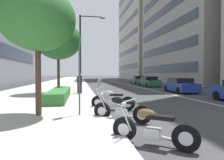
% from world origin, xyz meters
% --- Properties ---
extents(sidewalk_right_plaza, '(160.00, 8.43, 0.15)m').
position_xyz_m(sidewalk_right_plaza, '(30.00, 10.70, 0.07)').
color(sidewalk_right_plaza, '#B2ADA3').
rests_on(sidewalk_right_plaza, ground).
extents(lane_centre_stripe, '(110.00, 0.16, 0.01)m').
position_xyz_m(lane_centre_stripe, '(35.00, 0.00, 0.00)').
color(lane_centre_stripe, silver).
rests_on(lane_centre_stripe, ground).
extents(motorcycle_under_tarp, '(1.43, 1.77, 1.09)m').
position_xyz_m(motorcycle_under_tarp, '(-0.38, 5.93, 0.41)').
color(motorcycle_under_tarp, black).
rests_on(motorcycle_under_tarp, ground).
extents(motorcycle_far_end_row, '(1.39, 1.90, 1.11)m').
position_xyz_m(motorcycle_far_end_row, '(2.16, 6.18, 0.42)').
color(motorcycle_far_end_row, black).
rests_on(motorcycle_far_end_row, ground).
extents(motorcycle_second_in_row, '(1.07, 2.02, 1.50)m').
position_xyz_m(motorcycle_second_in_row, '(4.61, 6.11, 0.45)').
color(motorcycle_second_in_row, black).
rests_on(motorcycle_second_in_row, ground).
extents(car_following_behind, '(4.27, 1.97, 1.36)m').
position_xyz_m(car_following_behind, '(12.72, -1.75, 0.65)').
color(car_following_behind, navy).
rests_on(car_following_behind, ground).
extents(car_lead_in_lane, '(4.51, 1.96, 1.41)m').
position_xyz_m(car_lead_in_lane, '(21.90, -1.92, 0.67)').
color(car_lead_in_lane, '#236038').
rests_on(car_lead_in_lane, ground).
extents(car_approaching_light, '(4.44, 1.87, 1.43)m').
position_xyz_m(car_approaching_light, '(28.55, -2.32, 0.67)').
color(car_approaching_light, '#4C515B').
rests_on(car_approaching_light, ground).
extents(parking_sign_by_curb, '(0.32, 0.06, 2.86)m').
position_xyz_m(parking_sign_by_curb, '(2.89, 7.66, 1.94)').
color(parking_sign_by_curb, '#47494C').
rests_on(parking_sign_by_curb, sidewalk_right_plaza).
extents(street_lamp_with_banners, '(1.26, 2.66, 7.52)m').
position_xyz_m(street_lamp_with_banners, '(15.57, 7.19, 4.80)').
color(street_lamp_with_banners, '#232326').
rests_on(street_lamp_with_banners, sidewalk_right_plaza).
extents(clipped_hedge_bed, '(6.43, 1.10, 0.59)m').
position_xyz_m(clipped_hedge_bed, '(8.33, 8.97, 0.45)').
color(clipped_hedge_bed, '#337033').
rests_on(clipped_hedge_bed, sidewalk_right_plaza).
extents(street_tree_far_plaza, '(2.89, 2.89, 4.92)m').
position_xyz_m(street_tree_far_plaza, '(3.08, 9.24, 3.83)').
color(street_tree_far_plaza, '#473323').
rests_on(street_tree_far_plaza, sidewalk_right_plaza).
extents(street_tree_by_lamp_post, '(3.74, 3.74, 5.97)m').
position_xyz_m(street_tree_by_lamp_post, '(12.14, 9.40, 4.52)').
color(street_tree_by_lamp_post, '#473323').
rests_on(street_tree_by_lamp_post, sidewalk_right_plaza).
extents(pedestrian_on_plaza, '(0.48, 0.43, 1.63)m').
position_xyz_m(pedestrian_on_plaza, '(11.69, 7.68, 0.97)').
color(pedestrian_on_plaza, '#2D2D33').
rests_on(pedestrian_on_plaza, sidewalk_right_plaza).
extents(office_tower_mid_left, '(29.01, 16.50, 53.33)m').
position_xyz_m(office_tower_mid_left, '(63.02, -16.68, 26.67)').
color(office_tower_mid_left, '#B7B2A3').
rests_on(office_tower_mid_left, ground).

